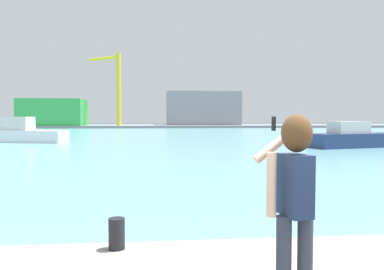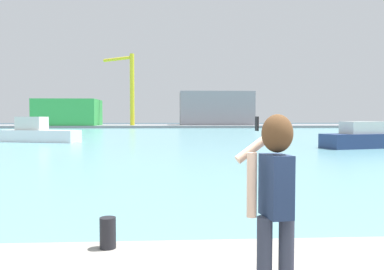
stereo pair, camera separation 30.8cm
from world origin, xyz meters
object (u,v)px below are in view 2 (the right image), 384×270
object	(u,v)px
boat_moored	(39,133)
warehouse_left	(68,112)
person_photographer	(275,190)
boat_moored_2	(370,138)
harbor_bollard	(108,233)
warehouse_right	(216,108)
port_crane	(129,83)

from	to	relation	value
boat_moored	warehouse_left	world-z (taller)	warehouse_left
person_photographer	boat_moored_2	bearing A→B (deg)	-38.42
harbor_bollard	warehouse_left	distance (m)	88.73
warehouse_left	harbor_bollard	bearing A→B (deg)	-75.69
person_photographer	warehouse_left	size ratio (longest dim) A/B	0.13
harbor_bollard	warehouse_right	size ratio (longest dim) A/B	0.02
person_photographer	harbor_bollard	distance (m)	2.58
boat_moored	boat_moored_2	xyz separation A→B (m)	(28.24, -8.91, -0.11)
warehouse_left	warehouse_right	world-z (taller)	warehouse_right
boat_moored_2	warehouse_right	size ratio (longest dim) A/B	0.49
warehouse_left	warehouse_right	size ratio (longest dim) A/B	0.78
boat_moored_2	boat_moored	bearing A→B (deg)	148.19
boat_moored	warehouse_right	bearing A→B (deg)	83.25
warehouse_left	port_crane	world-z (taller)	port_crane
warehouse_right	port_crane	size ratio (longest dim) A/B	1.08
warehouse_left	warehouse_right	distance (m)	34.28
person_photographer	boat_moored_2	world-z (taller)	person_photographer
boat_moored	boat_moored_2	distance (m)	29.61
person_photographer	harbor_bollard	world-z (taller)	person_photographer
person_photographer	port_crane	bearing A→B (deg)	-2.90
boat_moored	warehouse_right	xyz separation A→B (m)	(23.87, 56.06, 3.63)
person_photographer	port_crane	size ratio (longest dim) A/B	0.11
person_photographer	warehouse_left	distance (m)	90.79
boat_moored	harbor_bollard	bearing A→B (deg)	-54.51
person_photographer	warehouse_left	world-z (taller)	warehouse_left
person_photographer	harbor_bollard	bearing A→B (deg)	36.41
harbor_bollard	port_crane	world-z (taller)	port_crane
boat_moored	warehouse_left	xyz separation A→B (m)	(-10.16, 52.14, 2.59)
harbor_bollard	boat_moored	distance (m)	35.79
person_photographer	boat_moored	size ratio (longest dim) A/B	0.22
warehouse_right	boat_moored_2	bearing A→B (deg)	-86.15
person_photographer	boat_moored	bearing A→B (deg)	11.40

